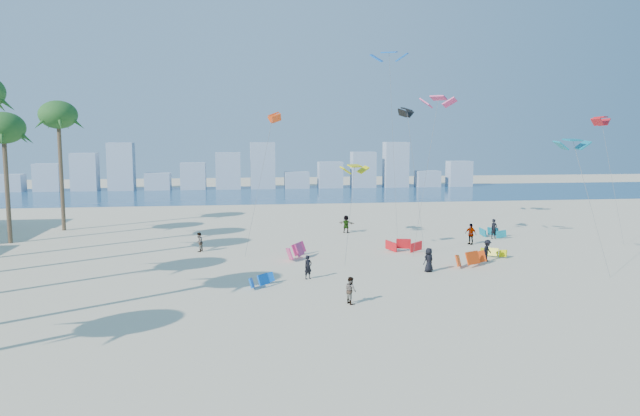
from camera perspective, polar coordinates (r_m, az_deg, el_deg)
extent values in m
plane|color=beige|center=(29.24, -1.67, -12.77)|extent=(220.00, 220.00, 0.00)
plane|color=navy|center=(99.90, -6.01, 1.32)|extent=(220.00, 220.00, 0.00)
imported|color=black|center=(41.39, -1.14, -5.64)|extent=(0.72, 0.64, 1.65)
imported|color=gray|center=(35.58, 2.92, -7.80)|extent=(0.81, 0.93, 1.60)
imported|color=black|center=(44.17, 10.28, -4.87)|extent=(1.02, 0.90, 1.75)
imported|color=gray|center=(55.80, 14.11, -2.40)|extent=(1.04, 1.18, 1.91)
imported|color=black|center=(48.78, 15.60, -3.91)|extent=(1.24, 1.22, 1.71)
imported|color=gray|center=(60.49, 2.50, -1.53)|extent=(1.67, 1.35, 1.78)
imported|color=black|center=(59.44, 16.19, -1.91)|extent=(0.78, 0.61, 1.88)
imported|color=gray|center=(51.82, -11.41, -3.19)|extent=(0.88, 0.97, 1.64)
cylinder|color=#595959|center=(47.03, 2.86, -0.59)|extent=(1.54, 4.08, 7.35)
cylinder|color=#595959|center=(50.08, 10.01, 2.97)|extent=(2.73, 2.58, 12.89)
cylinder|color=#595959|center=(46.97, 24.32, 0.10)|extent=(1.20, 3.69, 9.49)
cylinder|color=#595959|center=(49.93, -5.78, 2.27)|extent=(2.62, 2.94, 11.57)
cylinder|color=#595959|center=(51.64, 9.05, 2.64)|extent=(0.75, 3.74, 12.05)
cylinder|color=#595959|center=(59.69, 6.95, 6.13)|extent=(0.04, 4.20, 18.01)
cylinder|color=#595959|center=(61.53, 25.98, 2.45)|extent=(0.28, 4.25, 11.47)
cylinder|color=brown|center=(61.21, -27.58, 1.86)|extent=(0.40, 0.40, 10.45)
ellipsoid|color=#1D5421|center=(61.03, -27.86, 6.75)|extent=(3.80, 3.80, 2.85)
cylinder|color=brown|center=(66.97, -23.36, 3.06)|extent=(0.40, 0.40, 11.84)
ellipsoid|color=#1D5421|center=(66.88, -23.61, 8.12)|extent=(3.80, 3.80, 2.85)
cube|color=#9EADBF|center=(116.46, -27.32, 2.13)|extent=(4.40, 3.00, 3.00)
cube|color=#9EADBF|center=(114.47, -24.42, 2.66)|extent=(4.40, 3.00, 4.80)
cube|color=#9EADBF|center=(112.78, -21.43, 3.21)|extent=(4.40, 3.00, 6.60)
cube|color=#9EADBF|center=(111.42, -18.34, 3.76)|extent=(4.40, 3.00, 8.40)
cube|color=#9EADBF|center=(110.62, -15.13, 2.45)|extent=(4.40, 3.00, 3.00)
cube|color=#9EADBF|center=(109.92, -11.93, 2.98)|extent=(4.40, 3.00, 4.80)
cube|color=#9EADBF|center=(109.58, -8.71, 3.51)|extent=(4.40, 3.00, 6.60)
cube|color=#9EADBF|center=(109.59, -5.46, 4.04)|extent=(4.40, 3.00, 8.40)
cube|color=#9EADBF|center=(110.18, -2.22, 2.67)|extent=(4.40, 3.00, 3.00)
cube|color=#9EADBF|center=(110.88, 0.97, 3.17)|extent=(4.40, 3.00, 4.80)
cube|color=#9EADBF|center=(111.92, 4.12, 3.65)|extent=(4.40, 3.00, 6.60)
cube|color=#9EADBF|center=(113.30, 7.20, 4.11)|extent=(4.40, 3.00, 8.40)
cube|color=#9EADBF|center=(115.21, 10.17, 2.76)|extent=(4.40, 3.00, 3.00)
cube|color=#9EADBF|center=(117.20, 13.07, 3.20)|extent=(4.40, 3.00, 4.80)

